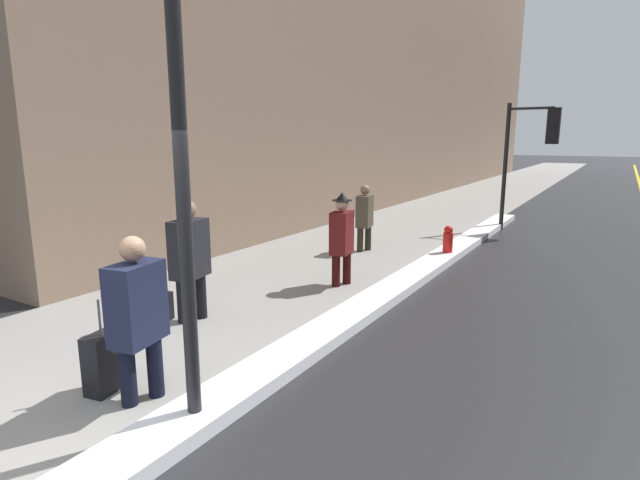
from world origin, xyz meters
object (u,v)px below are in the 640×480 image
pedestrian_with_shoulder_bag (365,215)px  rolling_suitcase (104,363)px  fire_hydrant (448,243)px  traffic_light_near (536,140)px  pedestrian_in_glasses (138,312)px  pedestrian_trailing (190,255)px  pedestrian_in_fedora (342,235)px  lamp_post (175,47)px

pedestrian_with_shoulder_bag → rolling_suitcase: size_ratio=1.54×
rolling_suitcase → fire_hydrant: bearing=160.1°
traffic_light_near → pedestrian_in_glasses: 11.48m
pedestrian_trailing → pedestrian_in_fedora: 2.68m
pedestrian_with_shoulder_bag → traffic_light_near: bearing=137.9°
pedestrian_in_glasses → pedestrian_in_fedora: (-0.22, 4.28, -0.02)m
traffic_light_near → pedestrian_in_fedora: size_ratio=2.12×
lamp_post → traffic_light_near: (0.93, 11.32, -0.69)m
pedestrian_in_fedora → rolling_suitcase: bearing=-13.5°
lamp_post → fire_hydrant: 7.65m
pedestrian_trailing → pedestrian_in_fedora: (0.94, 2.51, -0.05)m
lamp_post → fire_hydrant: bearing=89.9°
traffic_light_near → rolling_suitcase: (-2.11, -11.35, -2.11)m
pedestrian_in_fedora → lamp_post: bearing=1.7°
rolling_suitcase → pedestrian_with_shoulder_bag: bearing=174.4°
traffic_light_near → fire_hydrant: bearing=-100.9°
lamp_post → rolling_suitcase: size_ratio=5.50×
pedestrian_with_shoulder_bag → pedestrian_in_fedora: bearing=7.4°
traffic_light_near → pedestrian_with_shoulder_bag: size_ratio=2.29×
pedestrian_in_glasses → pedestrian_trailing: pedestrian_trailing is taller
pedestrian_in_fedora → rolling_suitcase: size_ratio=1.66×
pedestrian_in_fedora → fire_hydrant: (0.96, 2.79, -0.52)m
pedestrian_in_fedora → rolling_suitcase: pedestrian_in_fedora is taller
traffic_light_near → pedestrian_in_fedora: bearing=-103.6°
traffic_light_near → lamp_post: bearing=-93.2°
pedestrian_in_fedora → traffic_light_near: bearing=154.4°
traffic_light_near → rolling_suitcase: size_ratio=3.53×
pedestrian_trailing → rolling_suitcase: 2.09m
traffic_light_near → pedestrian_in_fedora: 7.39m
pedestrian_trailing → pedestrian_in_fedora: pedestrian_trailing is taller
pedestrian_with_shoulder_bag → rolling_suitcase: (0.60, -6.95, -0.51)m
rolling_suitcase → pedestrian_in_fedora: bearing=166.5°
lamp_post → pedestrian_trailing: bearing=135.6°
traffic_light_near → pedestrian_in_glasses: size_ratio=2.11×
rolling_suitcase → traffic_light_near: bearing=159.0°
traffic_light_near → rolling_suitcase: bearing=-99.1°
pedestrian_in_glasses → pedestrian_in_fedora: size_ratio=1.01×
pedestrian_trailing → pedestrian_with_shoulder_bag: pedestrian_trailing is taller
pedestrian_with_shoulder_bag → fire_hydrant: pedestrian_with_shoulder_bag is taller
pedestrian_with_shoulder_bag → rolling_suitcase: pedestrian_with_shoulder_bag is taller
lamp_post → pedestrian_in_glasses: lamp_post is taller
fire_hydrant → pedestrian_with_shoulder_bag: bearing=-173.1°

